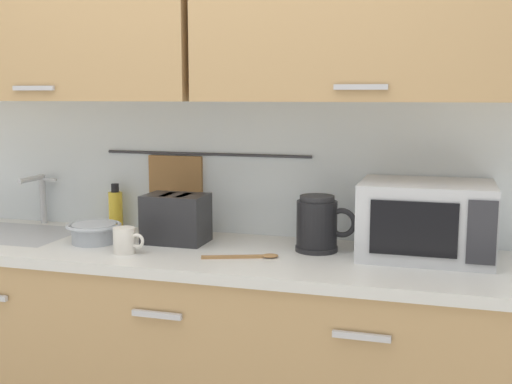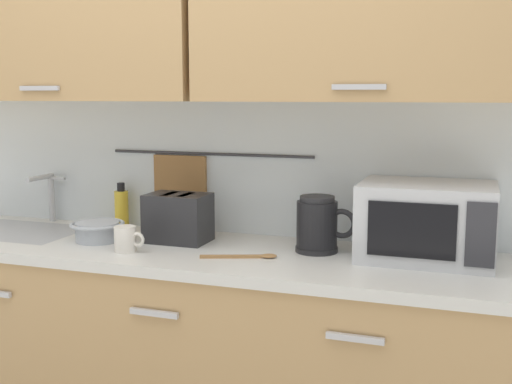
# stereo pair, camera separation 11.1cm
# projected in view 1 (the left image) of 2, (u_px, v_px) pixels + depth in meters

# --- Properties ---
(counter_unit) EXTENTS (2.53, 0.64, 0.90)m
(counter_unit) POSITION_uv_depth(u_px,v_px,m) (190.00, 358.00, 2.49)
(counter_unit) COLOR tan
(counter_unit) RESTS_ON ground
(back_wall_assembly) EXTENTS (3.70, 0.41, 2.50)m
(back_wall_assembly) POSITION_uv_depth(u_px,v_px,m) (211.00, 82.00, 2.55)
(back_wall_assembly) COLOR silver
(back_wall_assembly) RESTS_ON ground
(sink_faucet) EXTENTS (0.09, 0.17, 0.22)m
(sink_faucet) POSITION_uv_depth(u_px,v_px,m) (40.00, 192.00, 2.85)
(sink_faucet) COLOR #B2B5BA
(sink_faucet) RESTS_ON counter_unit
(microwave) EXTENTS (0.46, 0.35, 0.27)m
(microwave) POSITION_uv_depth(u_px,v_px,m) (426.00, 220.00, 2.27)
(microwave) COLOR silver
(microwave) RESTS_ON counter_unit
(electric_kettle) EXTENTS (0.23, 0.16, 0.21)m
(electric_kettle) POSITION_uv_depth(u_px,v_px,m) (318.00, 224.00, 2.36)
(electric_kettle) COLOR black
(electric_kettle) RESTS_ON counter_unit
(dish_soap_bottle) EXTENTS (0.06, 0.06, 0.20)m
(dish_soap_bottle) POSITION_uv_depth(u_px,v_px,m) (116.00, 209.00, 2.76)
(dish_soap_bottle) COLOR yellow
(dish_soap_bottle) RESTS_ON counter_unit
(mug_near_sink) EXTENTS (0.12, 0.08, 0.09)m
(mug_near_sink) POSITION_uv_depth(u_px,v_px,m) (125.00, 240.00, 2.33)
(mug_near_sink) COLOR silver
(mug_near_sink) RESTS_ON counter_unit
(mixing_bowl) EXTENTS (0.21, 0.21, 0.08)m
(mixing_bowl) POSITION_uv_depth(u_px,v_px,m) (94.00, 232.00, 2.50)
(mixing_bowl) COLOR #A5ADB7
(mixing_bowl) RESTS_ON counter_unit
(toaster) EXTENTS (0.26, 0.17, 0.19)m
(toaster) POSITION_uv_depth(u_px,v_px,m) (176.00, 218.00, 2.50)
(toaster) COLOR #232326
(toaster) RESTS_ON counter_unit
(wooden_spoon) EXTENTS (0.27, 0.12, 0.01)m
(wooden_spoon) POSITION_uv_depth(u_px,v_px,m) (250.00, 256.00, 2.27)
(wooden_spoon) COLOR #9E7042
(wooden_spoon) RESTS_ON counter_unit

